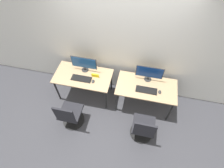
% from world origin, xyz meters
% --- Properties ---
extents(ground_plane, '(20.00, 20.00, 0.00)m').
position_xyz_m(ground_plane, '(0.00, 0.00, 0.00)').
color(ground_plane, '#3D3D42').
extents(wall_back, '(12.00, 0.05, 2.80)m').
position_xyz_m(wall_back, '(0.00, 0.78, 1.40)').
color(wall_back, silver).
rests_on(wall_back, ground_plane).
extents(desk_left, '(1.26, 0.66, 0.71)m').
position_xyz_m(desk_left, '(-0.70, 0.33, 0.63)').
color(desk_left, tan).
rests_on(desk_left, ground_plane).
extents(monitor_left, '(0.56, 0.15, 0.38)m').
position_xyz_m(monitor_left, '(-0.70, 0.50, 0.92)').
color(monitor_left, '#2D2D2D').
rests_on(monitor_left, desk_left).
extents(keyboard_left, '(0.44, 0.16, 0.02)m').
position_xyz_m(keyboard_left, '(-0.70, 0.24, 0.72)').
color(keyboard_left, black).
rests_on(keyboard_left, desk_left).
extents(mouse_left, '(0.06, 0.09, 0.03)m').
position_xyz_m(mouse_left, '(-0.43, 0.21, 0.72)').
color(mouse_left, '#333333').
rests_on(mouse_left, desk_left).
extents(office_chair_left, '(0.48, 0.48, 0.87)m').
position_xyz_m(office_chair_left, '(-0.76, -0.49, 0.35)').
color(office_chair_left, black).
rests_on(office_chair_left, ground_plane).
extents(desk_right, '(1.26, 0.66, 0.71)m').
position_xyz_m(desk_right, '(0.70, 0.33, 0.63)').
color(desk_right, tan).
rests_on(desk_right, ground_plane).
extents(monitor_right, '(0.56, 0.15, 0.38)m').
position_xyz_m(monitor_right, '(0.70, 0.53, 0.92)').
color(monitor_right, '#2D2D2D').
rests_on(monitor_right, desk_right).
extents(keyboard_right, '(0.44, 0.16, 0.02)m').
position_xyz_m(keyboard_right, '(0.70, 0.23, 0.72)').
color(keyboard_right, black).
rests_on(keyboard_right, desk_right).
extents(mouse_right, '(0.06, 0.09, 0.03)m').
position_xyz_m(mouse_right, '(0.97, 0.24, 0.72)').
color(mouse_right, '#333333').
rests_on(mouse_right, desk_right).
extents(office_chair_right, '(0.48, 0.48, 0.87)m').
position_xyz_m(office_chair_right, '(0.76, -0.45, 0.35)').
color(office_chair_right, black).
rests_on(office_chair_right, ground_plane).
extents(placard_left, '(0.16, 0.03, 0.08)m').
position_xyz_m(placard_left, '(-0.42, 0.36, 0.75)').
color(placard_left, yellow).
rests_on(placard_left, desk_left).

